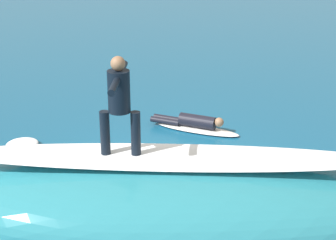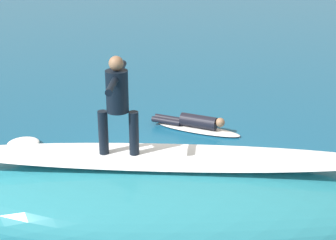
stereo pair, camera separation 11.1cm
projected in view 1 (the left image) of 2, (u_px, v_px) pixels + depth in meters
The scene contains 9 objects.
ground_plane at pixel (167, 174), 11.00m from camera, with size 120.00×120.00×0.00m, color #145175.
wave_crest at pixel (167, 203), 8.45m from camera, with size 7.74×2.76×1.50m, color teal.
wave_foam_lip at pixel (167, 157), 8.16m from camera, with size 6.58×0.97×0.08m, color white.
surfboard_riding at pixel (121, 156), 8.19m from camera, with size 1.97×0.46×0.07m, color silver.
surfer_riding at pixel (119, 99), 7.86m from camera, with size 0.60×1.43×1.51m.
surfboard_paddling at pixel (197, 129), 13.10m from camera, with size 2.08×0.49×0.09m, color silver.
surfer_paddling at pixel (192, 121), 13.09m from camera, with size 1.77×0.87×0.33m.
foam_patch_near at pixel (22, 144), 12.21m from camera, with size 0.73×0.69×0.15m, color white.
foam_patch_mid at pixel (109, 209), 9.66m from camera, with size 0.84×0.52×0.09m, color white.
Camera 1 is at (-0.44, 9.82, 5.06)m, focal length 58.43 mm.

